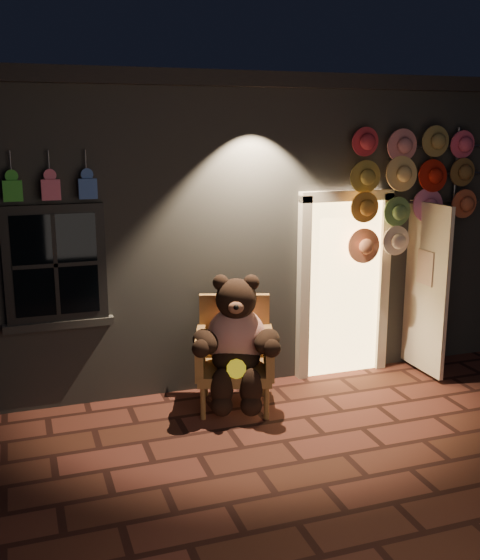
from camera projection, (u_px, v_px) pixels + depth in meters
name	position (u px, v px, depth m)	size (l,w,h in m)	color
ground	(284.00, 441.00, 6.18)	(60.00, 60.00, 0.00)	#5C2B23
shop_building	(179.00, 209.00, 9.46)	(7.30, 5.95, 3.51)	slate
wicker_armchair	(235.00, 352.00, 6.90)	(0.96, 0.91, 1.15)	#9D653D
teddy_bear	(236.00, 341.00, 6.72)	(0.94, 0.87, 1.37)	red
hat_rack	(413.00, 186.00, 7.51)	(1.76, 0.22, 2.91)	#59595E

